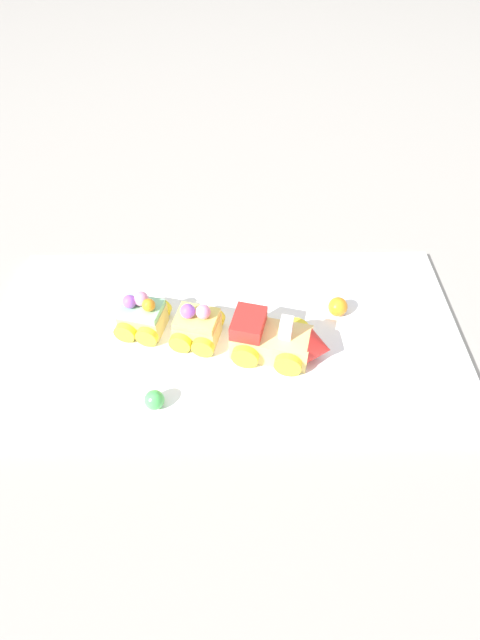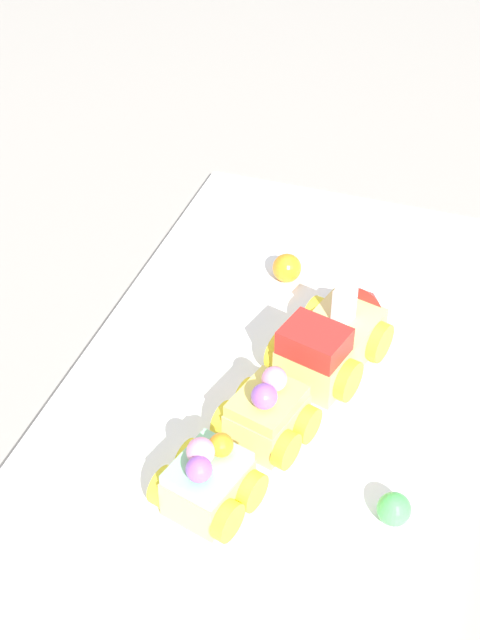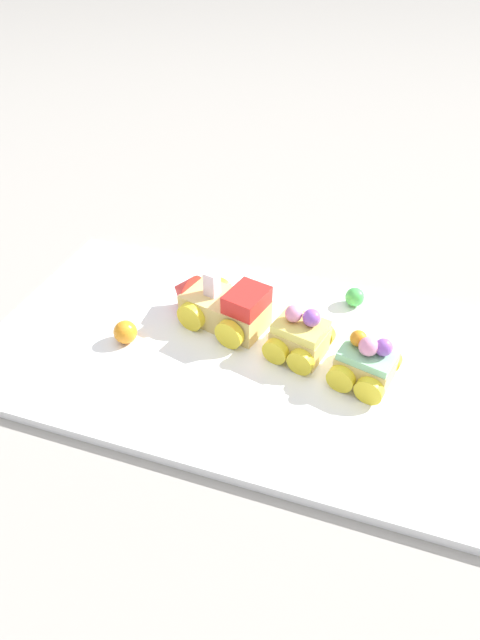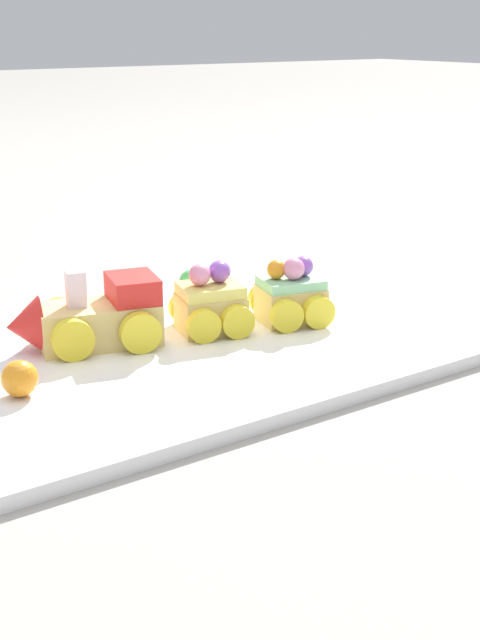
{
  "view_description": "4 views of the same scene",
  "coord_description": "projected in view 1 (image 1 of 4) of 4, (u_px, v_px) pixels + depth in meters",
  "views": [
    {
      "loc": [
        0.01,
        -0.48,
        0.55
      ],
      "look_at": [
        0.02,
        -0.0,
        0.04
      ],
      "focal_mm": 28.0,
      "sensor_mm": 36.0,
      "label": 1
    },
    {
      "loc": [
        -0.51,
        -0.16,
        0.55
      ],
      "look_at": [
        0.02,
        0.03,
        0.07
      ],
      "focal_mm": 50.0,
      "sensor_mm": 36.0,
      "label": 2
    },
    {
      "loc": [
        -0.11,
        0.42,
        0.42
      ],
      "look_at": [
        0.02,
        0.02,
        0.07
      ],
      "focal_mm": 28.0,
      "sensor_mm": 36.0,
      "label": 3
    },
    {
      "loc": [
        0.38,
        0.64,
        0.28
      ],
      "look_at": [
        -0.04,
        0.03,
        0.04
      ],
      "focal_mm": 50.0,
      "sensor_mm": 36.0,
      "label": 4
    }
  ],
  "objects": [
    {
      "name": "ground_plane",
      "position": [
        229.0,
        335.0,
        0.73
      ],
      "size": [
        10.0,
        10.0,
        0.0
      ],
      "primitive_type": "plane",
      "color": "gray"
    },
    {
      "name": "display_board",
      "position": [
        229.0,
        332.0,
        0.72
      ],
      "size": [
        0.66,
        0.34,
        0.01
      ],
      "primitive_type": "cube",
      "color": "white",
      "rests_on": "ground_plane"
    },
    {
      "name": "cake_train_locomotive",
      "position": [
        277.0,
        341.0,
        0.67
      ],
      "size": [
        0.14,
        0.1,
        0.07
      ],
      "rotation": [
        0.0,
        0.0,
        -0.25
      ],
      "color": "#E5C675",
      "rests_on": "display_board"
    },
    {
      "name": "cake_car_lemon",
      "position": [
        197.0,
        326.0,
        0.69
      ],
      "size": [
        0.08,
        0.08,
        0.07
      ],
      "rotation": [
        0.0,
        0.0,
        -0.25
      ],
      "color": "#E5C675",
      "rests_on": "display_board"
    },
    {
      "name": "cake_car_mint",
      "position": [
        143.0,
        316.0,
        0.7
      ],
      "size": [
        0.08,
        0.08,
        0.06
      ],
      "rotation": [
        0.0,
        0.0,
        -0.25
      ],
      "color": "#E5C675",
      "rests_on": "display_board"
    },
    {
      "name": "gumball_orange",
      "position": [
        338.0,
        307.0,
        0.73
      ],
      "size": [
        0.03,
        0.03,
        0.03
      ],
      "primitive_type": "sphere",
      "color": "orange",
      "rests_on": "display_board"
    },
    {
      "name": "gumball_green",
      "position": [
        154.0,
        400.0,
        0.62
      ],
      "size": [
        0.03,
        0.03,
        0.03
      ],
      "primitive_type": "sphere",
      "color": "#4CBC56",
      "rests_on": "display_board"
    }
  ]
}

